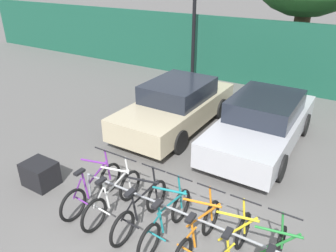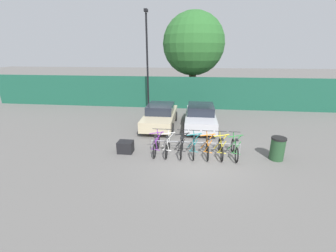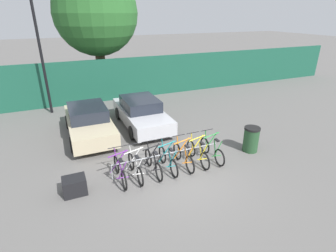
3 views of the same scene
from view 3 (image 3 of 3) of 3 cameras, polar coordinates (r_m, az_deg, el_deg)
The scene contains 16 objects.
ground_plane at distance 9.30m, azimuth 2.63°, elevation -10.63°, with size 120.00×120.00×0.00m, color #605E5B.
hoarding_wall at distance 17.20m, azimuth -11.37°, elevation 9.89°, with size 36.00×0.16×2.61m, color #19513D.
bike_rack at distance 9.49m, azimuth -0.11°, elevation -6.33°, with size 4.12×0.04×0.57m.
bicycle_purple at distance 8.97m, azimuth -10.42°, elevation -9.54°, with size 0.68×1.71×1.05m.
bicycle_white at distance 9.08m, azimuth -7.13°, elevation -8.89°, with size 0.68×1.71×1.05m.
bicycle_black at distance 9.24m, azimuth -3.21°, elevation -8.09°, with size 0.68×1.71×1.05m.
bicycle_teal at distance 9.41m, azimuth -0.03°, elevation -7.40°, with size 0.68×1.71×1.05m.
bicycle_orange at distance 9.64m, azimuth 3.36°, elevation -6.65°, with size 0.68×1.71×1.05m.
bicycle_yellow at distance 9.89m, azimuth 6.49°, elevation -5.93°, with size 0.68×1.71×1.05m.
bicycle_green at distance 10.18m, azimuth 9.54°, elevation -5.21°, with size 0.68×1.71×1.05m.
car_beige at distance 12.35m, azimuth -16.86°, elevation 0.96°, with size 1.91×4.48×1.40m.
car_silver at distance 12.96m, azimuth -5.87°, elevation 2.95°, with size 1.91×4.54×1.40m.
lamp_post at distance 15.45m, azimuth -26.48°, elevation 17.02°, with size 0.24×0.44×7.46m.
trash_bin at distance 11.09m, azimuth 17.63°, elevation -2.74°, with size 0.63×0.63×1.03m.
cargo_crate at distance 8.81m, azimuth -19.64°, elevation -12.15°, with size 0.70×0.56×0.55m, color black.
tree_behind_hoarding at distance 18.43m, azimuth -15.44°, elevation 22.51°, with size 5.24×5.24×7.80m.
Camera 3 is at (-3.43, -6.90, 5.21)m, focal length 28.00 mm.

